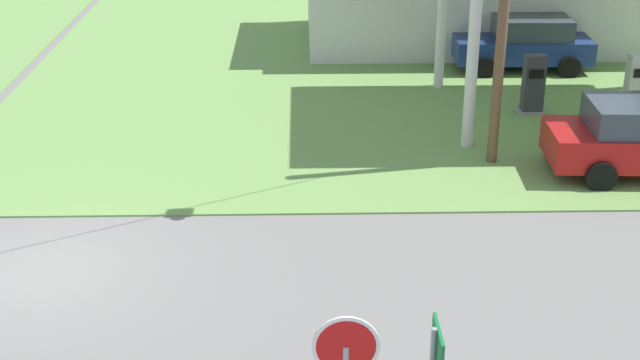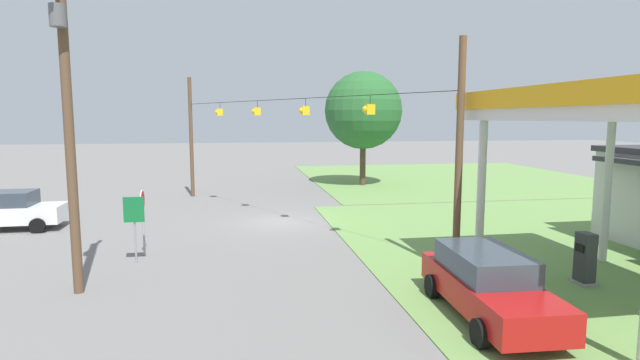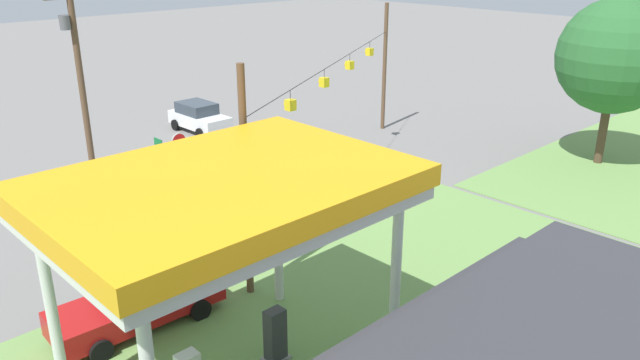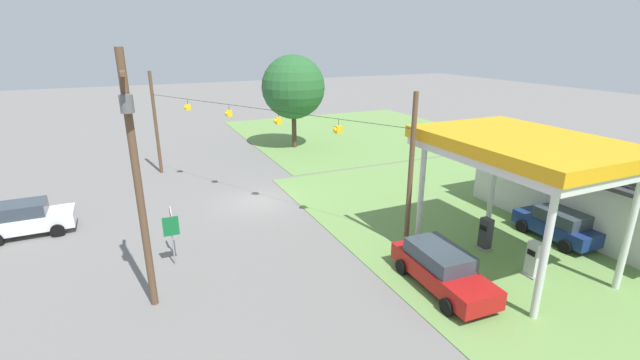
# 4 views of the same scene
# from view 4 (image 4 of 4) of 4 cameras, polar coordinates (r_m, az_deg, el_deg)

# --- Properties ---
(ground_plane) EXTENTS (160.00, 160.00, 0.00)m
(ground_plane) POSITION_cam_4_polar(r_m,az_deg,el_deg) (27.71, -8.39, -2.89)
(ground_plane) COLOR slate
(grass_verge_opposite_corner) EXTENTS (24.00, 24.00, 0.04)m
(grass_verge_opposite_corner) POSITION_cam_4_polar(r_m,az_deg,el_deg) (47.93, 4.75, 6.36)
(grass_verge_opposite_corner) COLOR #6B934C
(grass_verge_opposite_corner) RESTS_ON ground
(gas_station_canopy) EXTENTS (8.52, 6.21, 5.98)m
(gas_station_canopy) POSITION_cam_4_polar(r_m,az_deg,el_deg) (20.34, 25.44, 3.72)
(gas_station_canopy) COLOR silver
(gas_station_canopy) RESTS_ON ground
(gas_station_store) EXTENTS (13.79, 6.81, 3.97)m
(gas_station_store) POSITION_cam_4_polar(r_m,az_deg,el_deg) (27.76, 34.21, -1.58)
(gas_station_store) COLOR silver
(gas_station_store) RESTS_ON ground
(fuel_pump_near) EXTENTS (0.71, 0.56, 1.64)m
(fuel_pump_near) POSITION_cam_4_polar(r_m,az_deg,el_deg) (22.69, 21.20, -6.82)
(fuel_pump_near) COLOR gray
(fuel_pump_near) RESTS_ON ground
(fuel_pump_far) EXTENTS (0.71, 0.56, 1.64)m
(fuel_pump_far) POSITION_cam_4_polar(r_m,az_deg,el_deg) (21.08, 26.55, -9.55)
(fuel_pump_far) COLOR gray
(fuel_pump_far) RESTS_ON ground
(car_at_pumps_front) EXTENTS (5.22, 2.29, 1.73)m
(car_at_pumps_front) POSITION_cam_4_polar(r_m,az_deg,el_deg) (18.80, 15.89, -11.21)
(car_at_pumps_front) COLOR #AD1414
(car_at_pumps_front) RESTS_ON ground
(car_at_pumps_rear) EXTENTS (4.23, 2.18, 1.68)m
(car_at_pumps_rear) POSITION_cam_4_polar(r_m,az_deg,el_deg) (25.30, 29.23, -5.15)
(car_at_pumps_rear) COLOR navy
(car_at_pumps_rear) RESTS_ON ground
(car_on_crossroad) EXTENTS (2.16, 4.39, 1.80)m
(car_on_crossroad) POSITION_cam_4_polar(r_m,az_deg,el_deg) (27.47, -34.57, -4.23)
(car_on_crossroad) COLOR white
(car_on_crossroad) RESTS_ON ground
(stop_sign_roadside) EXTENTS (0.80, 0.08, 2.50)m
(stop_sign_roadside) POSITION_cam_4_polar(r_m,az_deg,el_deg) (21.42, -19.21, -5.06)
(stop_sign_roadside) COLOR #99999E
(stop_sign_roadside) RESTS_ON ground
(route_sign) EXTENTS (0.10, 0.70, 2.40)m
(route_sign) POSITION_cam_4_polar(r_m,az_deg,el_deg) (20.51, -19.20, -6.44)
(route_sign) COLOR gray
(route_sign) RESTS_ON ground
(utility_pole_main) EXTENTS (2.20, 0.44, 9.71)m
(utility_pole_main) POSITION_cam_4_polar(r_m,az_deg,el_deg) (16.50, -23.27, 0.89)
(utility_pole_main) COLOR brown
(utility_pole_main) RESTS_ON ground
(signal_span_gantry) EXTENTS (18.54, 10.24, 7.72)m
(signal_span_gantry) POSITION_cam_4_polar(r_m,az_deg,el_deg) (26.48, -8.84, 5.68)
(signal_span_gantry) COLOR brown
(signal_span_gantry) RESTS_ON ground
(tree_west_verge) EXTENTS (5.82, 5.82, 8.61)m
(tree_west_verge) POSITION_cam_4_polar(r_m,az_deg,el_deg) (40.20, -3.58, 12.25)
(tree_west_verge) COLOR #4C3828
(tree_west_verge) RESTS_ON ground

